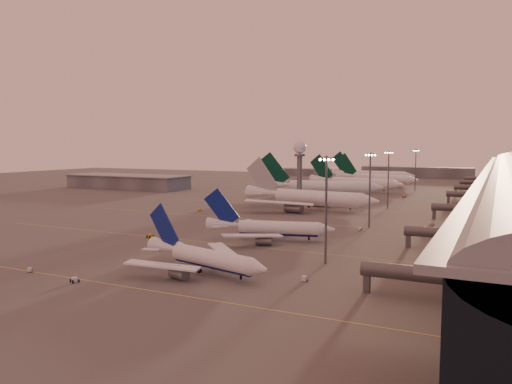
% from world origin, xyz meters
% --- Properties ---
extents(ground, '(700.00, 700.00, 0.00)m').
position_xyz_m(ground, '(0.00, 0.00, 0.00)').
color(ground, '#514E4F').
rests_on(ground, ground).
extents(taxiway_markings, '(180.00, 185.25, 0.02)m').
position_xyz_m(taxiway_markings, '(30.00, 56.00, 0.01)').
color(taxiway_markings, gold).
rests_on(taxiway_markings, ground).
extents(hangar, '(82.00, 27.00, 8.50)m').
position_xyz_m(hangar, '(-120.00, 140.00, 4.32)').
color(hangar, '#5B5D62').
rests_on(hangar, ground).
extents(radar_tower, '(6.40, 6.40, 31.10)m').
position_xyz_m(radar_tower, '(5.00, 120.00, 20.95)').
color(radar_tower, '#585A60').
rests_on(radar_tower, ground).
extents(mast_a, '(3.60, 0.56, 25.00)m').
position_xyz_m(mast_a, '(58.00, 0.00, 13.74)').
color(mast_a, '#585A60').
rests_on(mast_a, ground).
extents(mast_b, '(3.60, 0.56, 25.00)m').
position_xyz_m(mast_b, '(55.00, 55.00, 13.74)').
color(mast_b, '#585A60').
rests_on(mast_b, ground).
extents(mast_c, '(3.60, 0.56, 25.00)m').
position_xyz_m(mast_c, '(50.00, 110.00, 13.74)').
color(mast_c, '#585A60').
rests_on(mast_c, ground).
extents(mast_d, '(3.60, 0.56, 25.00)m').
position_xyz_m(mast_d, '(48.00, 200.00, 13.74)').
color(mast_d, '#585A60').
rests_on(mast_d, ground).
extents(distant_horizon, '(165.00, 37.50, 9.00)m').
position_xyz_m(distant_horizon, '(2.62, 325.14, 3.89)').
color(distant_horizon, '#5B5D62').
rests_on(distant_horizon, ground).
extents(narrowbody_near, '(35.14, 27.69, 13.99)m').
position_xyz_m(narrowbody_near, '(37.25, -19.42, 2.83)').
color(narrowbody_near, white).
rests_on(narrowbody_near, ground).
extents(narrowbody_mid, '(37.40, 29.46, 14.92)m').
position_xyz_m(narrowbody_mid, '(34.49, 20.23, 3.02)').
color(narrowbody_mid, white).
rests_on(narrowbody_mid, ground).
extents(widebody_white, '(62.74, 49.97, 22.13)m').
position_xyz_m(widebody_white, '(21.22, 89.76, 3.84)').
color(widebody_white, white).
rests_on(widebody_white, ground).
extents(greentail_a, '(63.91, 50.90, 23.82)m').
position_xyz_m(greentail_a, '(9.82, 137.72, 4.21)').
color(greentail_a, white).
rests_on(greentail_a, ground).
extents(greentail_b, '(59.86, 47.90, 21.95)m').
position_xyz_m(greentail_b, '(16.92, 180.18, 3.88)').
color(greentail_b, white).
rests_on(greentail_b, ground).
extents(greentail_c, '(59.15, 47.14, 21.99)m').
position_xyz_m(greentail_c, '(19.50, 223.74, 3.88)').
color(greentail_c, white).
rests_on(greentail_c, ground).
extents(greentail_d, '(62.82, 50.60, 22.81)m').
position_xyz_m(greentail_d, '(9.37, 257.23, 4.03)').
color(greentail_d, white).
rests_on(greentail_d, ground).
extents(gsv_truck_a, '(4.63, 4.56, 1.93)m').
position_xyz_m(gsv_truck_a, '(3.20, -35.27, 0.99)').
color(gsv_truck_a, silver).
rests_on(gsv_truck_a, ground).
extents(gsv_tug_near, '(3.13, 3.83, 0.95)m').
position_xyz_m(gsv_tug_near, '(17.99, -37.26, 0.49)').
color(gsv_tug_near, silver).
rests_on(gsv_tug_near, ground).
extents(gsv_catering_a, '(5.00, 2.48, 4.05)m').
position_xyz_m(gsv_catering_a, '(59.08, -16.07, 2.03)').
color(gsv_catering_a, silver).
rests_on(gsv_catering_a, ground).
extents(gsv_tug_mid, '(4.33, 3.37, 1.09)m').
position_xyz_m(gsv_tug_mid, '(1.35, 7.99, 0.56)').
color(gsv_tug_mid, gold).
rests_on(gsv_tug_mid, ground).
extents(gsv_truck_b, '(5.42, 2.32, 2.13)m').
position_xyz_m(gsv_truck_b, '(54.16, 47.96, 1.09)').
color(gsv_truck_b, silver).
rests_on(gsv_truck_b, ground).
extents(gsv_truck_c, '(5.61, 3.46, 2.13)m').
position_xyz_m(gsv_truck_c, '(-17.79, 65.63, 1.09)').
color(gsv_truck_c, gold).
rests_on(gsv_truck_c, ground).
extents(gsv_catering_b, '(5.73, 4.08, 4.31)m').
position_xyz_m(gsv_catering_b, '(73.29, 71.00, 2.15)').
color(gsv_catering_b, silver).
rests_on(gsv_catering_b, ground).
extents(gsv_tug_far, '(3.40, 3.78, 0.93)m').
position_xyz_m(gsv_tug_far, '(9.94, 99.83, 0.48)').
color(gsv_tug_far, silver).
rests_on(gsv_tug_far, ground).
extents(gsv_truck_d, '(2.45, 5.55, 2.18)m').
position_xyz_m(gsv_truck_d, '(-27.71, 131.86, 1.11)').
color(gsv_truck_d, '#5A5C5F').
rests_on(gsv_truck_d, ground).
extents(gsv_tug_hangar, '(3.49, 2.53, 0.90)m').
position_xyz_m(gsv_tug_hangar, '(48.73, 158.65, 0.46)').
color(gsv_tug_hangar, gold).
rests_on(gsv_tug_hangar, ground).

